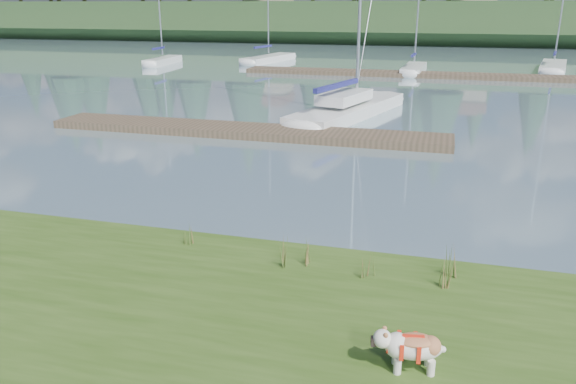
% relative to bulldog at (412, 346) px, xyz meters
% --- Properties ---
extents(ground, '(200.00, 200.00, 0.00)m').
position_rel_bulldog_xyz_m(ground, '(-3.38, 35.05, -0.70)').
color(ground, gray).
rests_on(ground, ground).
extents(bank, '(60.00, 9.00, 0.35)m').
position_rel_bulldog_xyz_m(bank, '(-3.38, -0.95, -0.52)').
color(bank, '#37521B').
rests_on(bank, ground).
extents(ridge, '(200.00, 20.00, 5.00)m').
position_rel_bulldog_xyz_m(ridge, '(-3.38, 78.05, 1.80)').
color(ridge, '#20361A').
rests_on(ridge, ground).
extents(bulldog, '(0.95, 0.49, 0.56)m').
position_rel_bulldog_xyz_m(bulldog, '(0.00, 0.00, 0.00)').
color(bulldog, silver).
rests_on(bulldog, bank).
extents(sailboat_main, '(4.53, 10.09, 14.17)m').
position_rel_bulldog_xyz_m(sailboat_main, '(-3.84, 19.61, -0.28)').
color(sailboat_main, silver).
rests_on(sailboat_main, ground).
extents(dock_near, '(16.00, 2.00, 0.30)m').
position_rel_bulldog_xyz_m(dock_near, '(-7.38, 14.05, -0.55)').
color(dock_near, '#4C3D2C').
rests_on(dock_near, ground).
extents(dock_far, '(26.00, 2.20, 0.30)m').
position_rel_bulldog_xyz_m(dock_far, '(-1.38, 35.05, -0.55)').
color(dock_far, '#4C3D2C').
rests_on(dock_far, ground).
extents(sailboat_bg_0, '(1.81, 6.55, 9.55)m').
position_rel_bulldog_xyz_m(sailboat_bg_0, '(-23.41, 38.56, -0.37)').
color(sailboat_bg_0, silver).
rests_on(sailboat_bg_0, ground).
extents(sailboat_bg_1, '(3.26, 8.53, 12.44)m').
position_rel_bulldog_xyz_m(sailboat_bg_1, '(-15.09, 43.05, -0.37)').
color(sailboat_bg_1, silver).
rests_on(sailboat_bg_1, ground).
extents(sailboat_bg_2, '(1.64, 6.97, 10.50)m').
position_rel_bulldog_xyz_m(sailboat_bg_2, '(-2.21, 37.76, -0.37)').
color(sailboat_bg_2, silver).
rests_on(sailboat_bg_2, ground).
extents(sailboat_bg_3, '(3.26, 8.97, 12.84)m').
position_rel_bulldog_xyz_m(sailboat_bg_3, '(8.23, 42.60, -0.38)').
color(sailboat_bg_3, silver).
rests_on(sailboat_bg_3, ground).
extents(weed_0, '(0.17, 0.14, 0.68)m').
position_rel_bulldog_xyz_m(weed_0, '(-2.41, 2.39, -0.06)').
color(weed_0, '#475B23').
rests_on(weed_0, bank).
extents(weed_1, '(0.17, 0.14, 0.52)m').
position_rel_bulldog_xyz_m(weed_1, '(-2.08, 2.67, -0.13)').
color(weed_1, '#475B23').
rests_on(weed_1, bank).
extents(weed_2, '(0.17, 0.14, 0.64)m').
position_rel_bulldog_xyz_m(weed_2, '(0.39, 2.42, -0.08)').
color(weed_2, '#475B23').
rests_on(weed_2, bank).
extents(weed_3, '(0.17, 0.14, 0.45)m').
position_rel_bulldog_xyz_m(weed_3, '(-4.54, 2.93, -0.16)').
color(weed_3, '#475B23').
rests_on(weed_3, bank).
extents(weed_4, '(0.17, 0.14, 0.41)m').
position_rel_bulldog_xyz_m(weed_4, '(-0.91, 2.44, -0.18)').
color(weed_4, '#475B23').
rests_on(weed_4, bank).
extents(weed_5, '(0.17, 0.14, 0.64)m').
position_rel_bulldog_xyz_m(weed_5, '(0.46, 2.89, -0.08)').
color(weed_5, '#475B23').
rests_on(weed_5, bank).
extents(mud_lip, '(60.00, 0.50, 0.14)m').
position_rel_bulldog_xyz_m(mud_lip, '(-3.38, 3.45, -0.63)').
color(mud_lip, '#33281C').
rests_on(mud_lip, ground).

